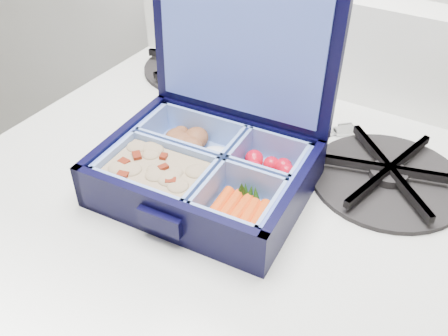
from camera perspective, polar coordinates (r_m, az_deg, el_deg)
The scene contains 4 objects.
bento_box at distance 0.60m, azimuth -2.23°, elevation -0.48°, with size 0.24×0.19×0.06m, color black, non-canonical shape.
burner_grate at distance 0.65m, azimuth 18.32°, elevation -0.51°, with size 0.19×0.19×0.03m, color black.
burner_grate_rear at distance 0.88m, azimuth -2.88°, elevation 11.80°, with size 0.19×0.19×0.02m, color black.
fork at distance 0.71m, azimuth 7.24°, elevation 3.55°, with size 0.02×0.18×0.01m, color beige, non-canonical shape.
Camera 1 is at (-0.31, 1.24, 1.38)m, focal length 40.00 mm.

